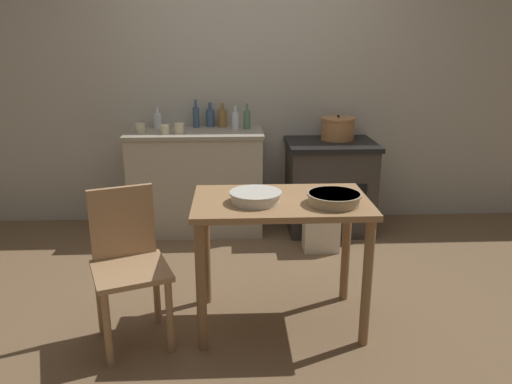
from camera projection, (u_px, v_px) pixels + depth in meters
ground_plane at (259, 294)px, 3.40m from camera, size 14.00×14.00×0.00m
wall_back at (250, 84)px, 4.54m from camera, size 8.00×0.07×2.55m
counter_cabinet at (197, 181)px, 4.46m from camera, size 1.18×0.59×0.91m
stove at (329, 185)px, 4.50m from camera, size 0.78×0.66×0.81m
work_table at (281, 222)px, 2.89m from camera, size 1.01×0.62×0.79m
chair at (128, 261)px, 2.79m from camera, size 0.52×0.52×0.88m
flour_sack at (321, 228)px, 4.08m from camera, size 0.29×0.20×0.37m
stock_pot at (338, 128)px, 4.44m from camera, size 0.30×0.30×0.22m
mixing_bowl_large at (334, 198)px, 2.75m from camera, size 0.30×0.30×0.06m
mixing_bowl_small at (256, 196)px, 2.78m from camera, size 0.29×0.29×0.06m
bottle_far_left at (210, 117)px, 4.51m from camera, size 0.08×0.08×0.22m
bottle_left at (157, 120)px, 4.45m from camera, size 0.08×0.08×0.18m
bottle_mid_left at (222, 118)px, 4.49m from camera, size 0.08×0.08×0.22m
bottle_center_left at (247, 119)px, 4.40m from camera, size 0.06×0.06×0.22m
bottle_center at (196, 117)px, 4.47m from camera, size 0.06×0.06×0.25m
bottle_center_right at (235, 120)px, 4.37m from camera, size 0.06×0.06×0.21m
cup_mid_right at (140, 128)px, 4.22m from camera, size 0.09×0.09×0.08m
cup_right at (179, 128)px, 4.19m from camera, size 0.09×0.09×0.09m
cup_far_right at (165, 129)px, 4.17m from camera, size 0.07×0.07×0.08m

